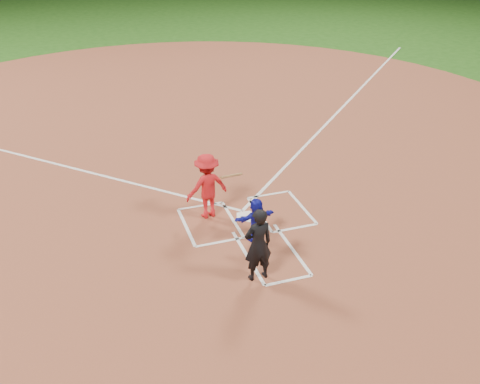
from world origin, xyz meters
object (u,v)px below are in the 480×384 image
object	(u,v)px
umpire	(258,245)
catcher	(256,219)
home_plate	(246,216)
batter_at_plate	(207,186)

from	to	relation	value
umpire	catcher	bearing A→B (deg)	-113.47
home_plate	umpire	world-z (taller)	umpire
umpire	batter_at_plate	distance (m)	2.87
umpire	home_plate	bearing A→B (deg)	-108.27
catcher	batter_at_plate	world-z (taller)	batter_at_plate
home_plate	umpire	xyz separation A→B (m)	(-0.60, -2.48, 0.85)
home_plate	catcher	world-z (taller)	catcher
catcher	umpire	bearing A→B (deg)	65.31
catcher	home_plate	bearing A→B (deg)	-102.12
batter_at_plate	umpire	bearing A→B (deg)	-83.65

